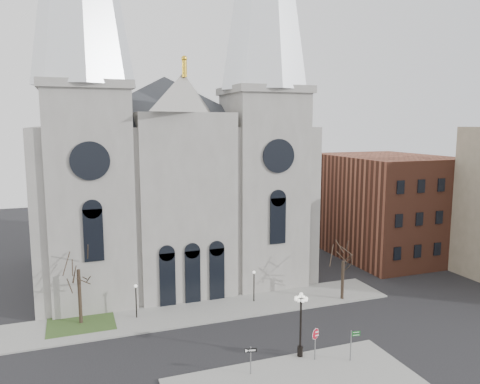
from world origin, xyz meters
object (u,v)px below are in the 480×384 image
object	(u,v)px
globe_lamp	(301,316)
one_way_sign	(251,355)
stop_sign	(315,337)
street_name_sign	(352,343)

from	to	relation	value
globe_lamp	one_way_sign	xyz separation A→B (m)	(-4.65, -1.12, -1.87)
stop_sign	one_way_sign	size ratio (longest dim) A/B	1.23
globe_lamp	one_way_sign	world-z (taller)	globe_lamp
street_name_sign	one_way_sign	bearing A→B (deg)	-178.29
stop_sign	street_name_sign	distance (m)	2.86
stop_sign	globe_lamp	bearing A→B (deg)	128.29
stop_sign	one_way_sign	bearing A→B (deg)	177.04
one_way_sign	street_name_sign	xyz separation A→B (m)	(8.09, -0.85, 0.01)
one_way_sign	street_name_sign	distance (m)	8.13
stop_sign	one_way_sign	world-z (taller)	stop_sign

